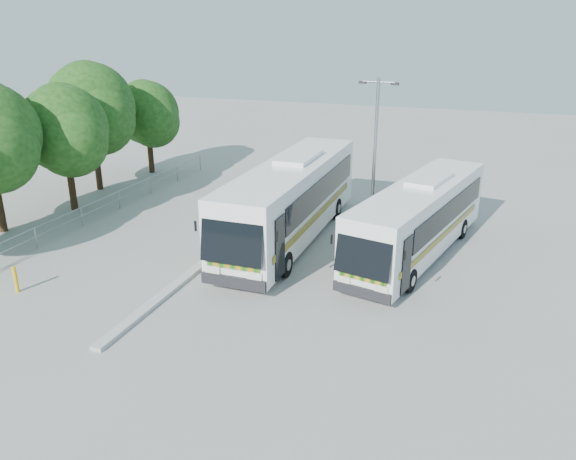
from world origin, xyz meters
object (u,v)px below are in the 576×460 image
at_px(tree_far_c, 65,129).
at_px(bollard, 16,279).
at_px(coach_main, 291,199).
at_px(coach_adjacent, 419,218).
at_px(tree_far_d, 92,107).
at_px(tree_far_e, 148,113).
at_px(lamppost, 375,153).

height_order(tree_far_c, bollard, tree_far_c).
xyz_separation_m(coach_main, coach_adjacent, (5.67, -0.02, -0.24)).
bearing_deg(bollard, tree_far_d, 114.81).
xyz_separation_m(tree_far_e, coach_adjacent, (18.35, -8.40, -2.22)).
bearing_deg(lamppost, tree_far_c, -167.63).
bearing_deg(tree_far_e, lamppost, -23.15).
height_order(tree_far_e, coach_adjacent, tree_far_e).
height_order(lamppost, bollard, lamppost).
relative_size(tree_far_c, coach_adjacent, 0.58).
distance_m(tree_far_c, coach_adjacent, 18.03).
xyz_separation_m(tree_far_c, tree_far_d, (-1.19, 3.70, 0.56)).
xyz_separation_m(tree_far_e, bollard, (5.06, -16.92, -3.38)).
bearing_deg(bollard, tree_far_c, 117.57).
distance_m(tree_far_c, lamppost, 15.61).
relative_size(coach_main, lamppost, 1.76).
xyz_separation_m(tree_far_d, coach_adjacent, (19.04, -3.90, -3.15)).
relative_size(tree_far_e, bollard, 5.84).
bearing_deg(tree_far_e, bollard, -73.35).
bearing_deg(bollard, coach_main, 48.26).
height_order(coach_main, coach_adjacent, coach_main).
height_order(tree_far_d, bollard, tree_far_d).
height_order(coach_main, lamppost, lamppost).
height_order(coach_adjacent, bollard, coach_adjacent).
relative_size(coach_main, coach_adjacent, 1.13).
height_order(tree_far_e, bollard, tree_far_e).
relative_size(tree_far_d, lamppost, 1.03).
height_order(coach_main, bollard, coach_main).
relative_size(tree_far_c, tree_far_e, 1.10).
bearing_deg(tree_far_e, coach_main, -33.42).
bearing_deg(coach_adjacent, lamppost, 159.06).
bearing_deg(tree_far_d, lamppost, -8.04).
relative_size(tree_far_c, lamppost, 0.91).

